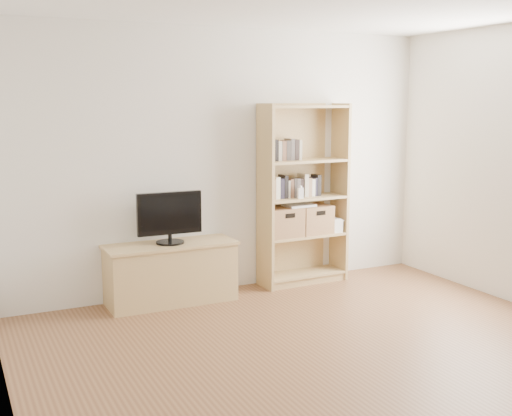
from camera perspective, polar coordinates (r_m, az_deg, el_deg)
floor at (r=4.61m, az=10.22°, el=-14.93°), size 4.50×5.00×0.01m
back_wall at (r=6.41m, az=-2.72°, el=4.17°), size 4.50×0.02×2.60m
left_wall at (r=3.43m, az=-21.12°, el=-1.11°), size 0.02×5.00×2.60m
tv_stand at (r=6.15m, az=-7.58°, el=-5.85°), size 1.20×0.45×0.55m
bookshelf at (r=6.66m, az=4.25°, el=1.20°), size 0.95×0.36×1.87m
television at (r=6.03m, az=-7.69°, el=-0.89°), size 0.62×0.06×0.48m
books_row_mid at (r=6.67m, az=4.16°, el=1.91°), size 0.76×0.17×0.20m
books_row_upper at (r=6.52m, az=2.65°, el=5.17°), size 0.40×0.16×0.21m
baby_monitor at (r=6.52m, az=3.96°, el=1.32°), size 0.06×0.04×0.11m
basket_left at (r=6.57m, az=2.40°, el=-1.25°), size 0.37×0.31×0.30m
basket_right at (r=6.76m, az=5.06°, el=-0.99°), size 0.38×0.32×0.29m
laptop at (r=6.63m, az=3.85°, el=0.24°), size 0.31×0.22×0.02m
magazine_stack at (r=6.89m, az=6.51°, el=-1.54°), size 0.19×0.27×0.12m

